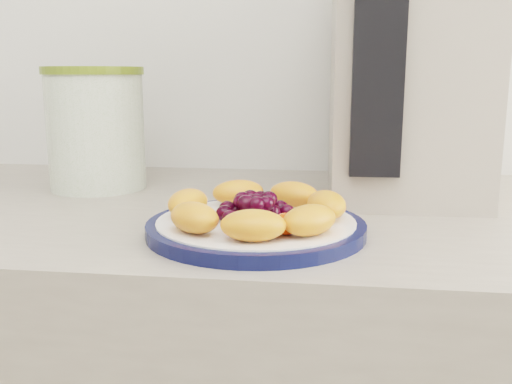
# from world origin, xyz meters

# --- Properties ---
(plate_rim) EXTENTS (0.25, 0.25, 0.01)m
(plate_rim) POSITION_xyz_m (0.05, 1.05, 0.91)
(plate_rim) COLOR #0C133D
(plate_rim) RESTS_ON counter
(plate_face) EXTENTS (0.23, 0.23, 0.02)m
(plate_face) POSITION_xyz_m (0.05, 1.05, 0.91)
(plate_face) COLOR white
(plate_face) RESTS_ON counter
(canister) EXTENTS (0.17, 0.17, 0.18)m
(canister) POSITION_xyz_m (-0.23, 1.29, 0.99)
(canister) COLOR #386313
(canister) RESTS_ON counter
(canister_lid) EXTENTS (0.18, 0.18, 0.01)m
(canister_lid) POSITION_xyz_m (-0.23, 1.29, 1.09)
(canister_lid) COLOR olive
(canister_lid) RESTS_ON canister
(appliance_body) EXTENTS (0.22, 0.30, 0.37)m
(appliance_body) POSITION_xyz_m (0.24, 1.31, 1.09)
(appliance_body) COLOR #A3988B
(appliance_body) RESTS_ON counter
(appliance_panel) EXTENTS (0.06, 0.02, 0.28)m
(appliance_panel) POSITION_xyz_m (0.19, 1.16, 1.09)
(appliance_panel) COLOR black
(appliance_panel) RESTS_ON appliance_body
(fruit_plate) EXTENTS (0.22, 0.22, 0.03)m
(fruit_plate) POSITION_xyz_m (0.06, 1.05, 0.93)
(fruit_plate) COLOR orange
(fruit_plate) RESTS_ON plate_face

